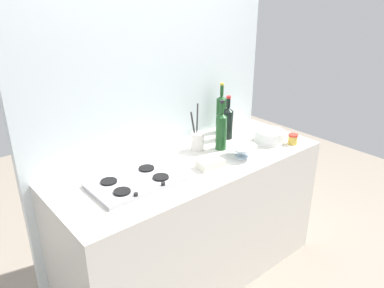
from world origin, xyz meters
TOP-DOWN VIEW (x-y plane):
  - ground_plane at (0.00, 0.00)m, footprint 6.00×6.00m
  - counter_block at (0.00, 0.00)m, footprint 1.80×0.70m
  - backsplash_panel at (0.00, 0.38)m, footprint 1.90×0.06m
  - stovetop_hob at (-0.43, -0.02)m, footprint 0.50×0.32m
  - plate_stack at (0.63, -0.11)m, footprint 0.21×0.21m
  - wine_bottle_leftmost at (0.45, 0.14)m, footprint 0.08×0.08m
  - wine_bottle_mid_left at (0.28, 0.03)m, footprint 0.07×0.07m
  - wine_bottle_mid_right at (0.50, 0.26)m, footprint 0.07×0.07m
  - mixing_bowl at (0.29, -0.16)m, footprint 0.20×0.20m
  - butter_dish at (0.03, -0.14)m, footprint 0.17×0.13m
  - utensil_crock at (0.15, 0.12)m, footprint 0.09×0.09m
  - condiment_jar_front at (0.73, -0.24)m, footprint 0.07×0.07m

SIDE VIEW (x-z plane):
  - ground_plane at x=0.00m, z-range 0.00..0.00m
  - counter_block at x=0.00m, z-range 0.00..0.90m
  - stovetop_hob at x=-0.43m, z-range 0.89..0.93m
  - butter_dish at x=0.03m, z-range 0.90..0.95m
  - condiment_jar_front at x=0.73m, z-range 0.90..0.97m
  - plate_stack at x=0.63m, z-range 0.90..0.99m
  - mixing_bowl at x=0.29m, z-range 0.90..0.99m
  - utensil_crock at x=0.15m, z-range 0.81..1.13m
  - wine_bottle_leftmost at x=0.45m, z-range 0.87..1.18m
  - wine_bottle_mid_left at x=0.28m, z-range 0.87..1.21m
  - wine_bottle_mid_right at x=0.50m, z-range 0.86..1.24m
  - backsplash_panel at x=0.00m, z-range 0.00..2.39m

